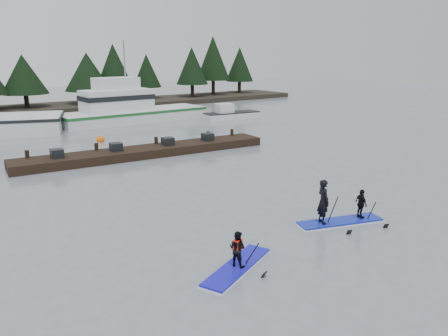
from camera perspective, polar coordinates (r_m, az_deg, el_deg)
ground at (r=16.99m, az=12.03°, el=-7.80°), size 160.00×160.00×0.00m
far_shore at (r=54.05m, az=-23.09°, el=7.10°), size 70.00×8.00×0.60m
treeline at (r=54.09m, az=-23.06°, el=6.78°), size 60.00×4.00×8.00m
fishing_boat_medium at (r=43.31m, az=-12.13°, el=6.72°), size 14.30×4.51×8.48m
skiff at (r=44.45m, az=1.02°, el=6.89°), size 5.82×2.34×0.66m
floating_dock at (r=28.63m, az=-10.05°, el=2.14°), size 16.57×3.51×0.55m
buoy_b at (r=34.03m, az=-15.80°, el=3.33°), size 0.60×0.60×0.60m
buoy_c at (r=45.08m, az=-1.36°, el=6.58°), size 0.63×0.63×0.63m
paddleboard_solo at (r=13.61m, az=1.74°, el=-11.64°), size 3.16×1.96×1.75m
paddleboard_duo at (r=17.47m, az=14.62°, el=-5.16°), size 3.48×1.87×2.33m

